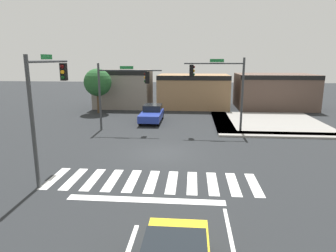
{
  "coord_description": "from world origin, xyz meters",
  "views": [
    {
      "loc": [
        1.93,
        -18.1,
        5.9
      ],
      "look_at": [
        0.31,
        1.38,
        1.49
      ],
      "focal_mm": 31.81,
      "sensor_mm": 36.0,
      "label": 1
    }
  ],
  "objects_px": {
    "traffic_signal_southwest": "(47,94)",
    "roadside_tree": "(98,83)",
    "traffic_signal_northeast": "(221,82)",
    "traffic_signal_northwest": "(121,85)",
    "car_blue": "(152,114)"
  },
  "relations": [
    {
      "from": "traffic_signal_southwest",
      "to": "roadside_tree",
      "type": "xyz_separation_m",
      "value": [
        -3.29,
        18.09,
        -0.86
      ]
    },
    {
      "from": "traffic_signal_northeast",
      "to": "traffic_signal_southwest",
      "type": "xyz_separation_m",
      "value": [
        -9.35,
        -10.08,
        0.09
      ]
    },
    {
      "from": "roadside_tree",
      "to": "traffic_signal_southwest",
      "type": "bearing_deg",
      "value": -79.7
    },
    {
      "from": "traffic_signal_northeast",
      "to": "roadside_tree",
      "type": "bearing_deg",
      "value": -32.37
    },
    {
      "from": "traffic_signal_northwest",
      "to": "car_blue",
      "type": "distance_m",
      "value": 5.2
    },
    {
      "from": "traffic_signal_northwest",
      "to": "traffic_signal_northeast",
      "type": "bearing_deg",
      "value": -0.07
    },
    {
      "from": "traffic_signal_southwest",
      "to": "car_blue",
      "type": "height_order",
      "value": "traffic_signal_southwest"
    },
    {
      "from": "traffic_signal_northeast",
      "to": "car_blue",
      "type": "xyz_separation_m",
      "value": [
        -6.08,
        3.75,
        -3.36
      ]
    },
    {
      "from": "traffic_signal_northwest",
      "to": "car_blue",
      "type": "height_order",
      "value": "traffic_signal_northwest"
    },
    {
      "from": "traffic_signal_southwest",
      "to": "traffic_signal_northwest",
      "type": "xyz_separation_m",
      "value": [
        1.28,
        10.09,
        -0.43
      ]
    },
    {
      "from": "car_blue",
      "to": "roadside_tree",
      "type": "relative_size",
      "value": 0.94
    },
    {
      "from": "car_blue",
      "to": "roadside_tree",
      "type": "bearing_deg",
      "value": -123.05
    },
    {
      "from": "car_blue",
      "to": "traffic_signal_northwest",
      "type": "bearing_deg",
      "value": -27.98
    },
    {
      "from": "car_blue",
      "to": "roadside_tree",
      "type": "height_order",
      "value": "roadside_tree"
    },
    {
      "from": "car_blue",
      "to": "traffic_signal_northeast",
      "type": "bearing_deg",
      "value": 58.37
    }
  ]
}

